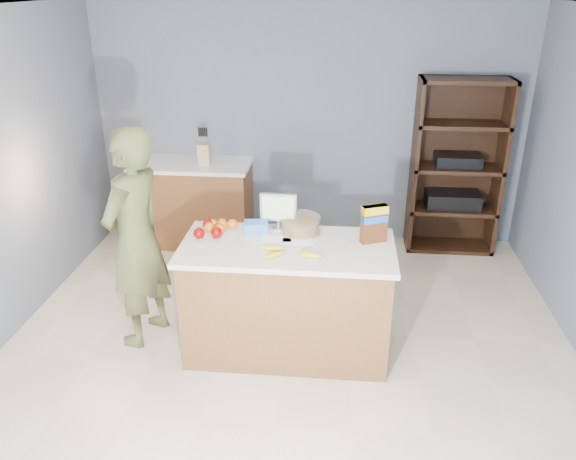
# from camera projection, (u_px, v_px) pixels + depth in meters

# --- Properties ---
(floor) EXTENTS (4.50, 5.00, 0.02)m
(floor) POSITION_uv_depth(u_px,v_px,m) (283.00, 372.00, 4.16)
(floor) COLOR beige
(floor) RESTS_ON ground
(walls) EXTENTS (4.52, 5.02, 2.51)m
(walls) POSITION_uv_depth(u_px,v_px,m) (283.00, 157.00, 3.49)
(walls) COLOR slate
(walls) RESTS_ON ground
(counter_peninsula) EXTENTS (1.56, 0.76, 0.90)m
(counter_peninsula) POSITION_uv_depth(u_px,v_px,m) (287.00, 303.00, 4.27)
(counter_peninsula) COLOR brown
(counter_peninsula) RESTS_ON ground
(back_cabinet) EXTENTS (1.24, 0.62, 0.90)m
(back_cabinet) POSITION_uv_depth(u_px,v_px,m) (194.00, 203.00, 6.08)
(back_cabinet) COLOR brown
(back_cabinet) RESTS_ON ground
(shelving_unit) EXTENTS (0.90, 0.40, 1.80)m
(shelving_unit) POSITION_uv_depth(u_px,v_px,m) (455.00, 169.00, 5.81)
(shelving_unit) COLOR black
(shelving_unit) RESTS_ON ground
(person) EXTENTS (0.58, 0.72, 1.73)m
(person) POSITION_uv_depth(u_px,v_px,m) (136.00, 239.00, 4.25)
(person) COLOR #4D522C
(person) RESTS_ON ground
(knife_block) EXTENTS (0.12, 0.10, 0.31)m
(knife_block) POSITION_uv_depth(u_px,v_px,m) (204.00, 154.00, 5.80)
(knife_block) COLOR tan
(knife_block) RESTS_ON back_cabinet
(envelopes) EXTENTS (0.39, 0.15, 0.00)m
(envelopes) POSITION_uv_depth(u_px,v_px,m) (287.00, 240.00, 4.15)
(envelopes) COLOR white
(envelopes) RESTS_ON counter_peninsula
(bananas) EXTENTS (0.45, 0.19, 0.04)m
(bananas) POSITION_uv_depth(u_px,v_px,m) (292.00, 253.00, 3.91)
(bananas) COLOR yellow
(bananas) RESTS_ON counter_peninsula
(apples) EXTENTS (0.21, 0.25, 0.08)m
(apples) POSITION_uv_depth(u_px,v_px,m) (208.00, 230.00, 4.21)
(apples) COLOR #800303
(apples) RESTS_ON counter_peninsula
(oranges) EXTENTS (0.24, 0.18, 0.08)m
(oranges) POSITION_uv_depth(u_px,v_px,m) (220.00, 225.00, 4.30)
(oranges) COLOR orange
(oranges) RESTS_ON counter_peninsula
(blue_carton) EXTENTS (0.20, 0.15, 0.08)m
(blue_carton) POSITION_uv_depth(u_px,v_px,m) (256.00, 227.00, 4.28)
(blue_carton) COLOR blue
(blue_carton) RESTS_ON counter_peninsula
(salad_bowl) EXTENTS (0.30, 0.30, 0.13)m
(salad_bowl) POSITION_uv_depth(u_px,v_px,m) (300.00, 225.00, 4.26)
(salad_bowl) COLOR #267219
(salad_bowl) RESTS_ON counter_peninsula
(tv) EXTENTS (0.28, 0.12, 0.28)m
(tv) POSITION_uv_depth(u_px,v_px,m) (278.00, 209.00, 4.29)
(tv) COLOR silver
(tv) RESTS_ON counter_peninsula
(cereal_box) EXTENTS (0.20, 0.14, 0.28)m
(cereal_box) POSITION_uv_depth(u_px,v_px,m) (374.00, 221.00, 4.06)
(cereal_box) COLOR #592B14
(cereal_box) RESTS_ON counter_peninsula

